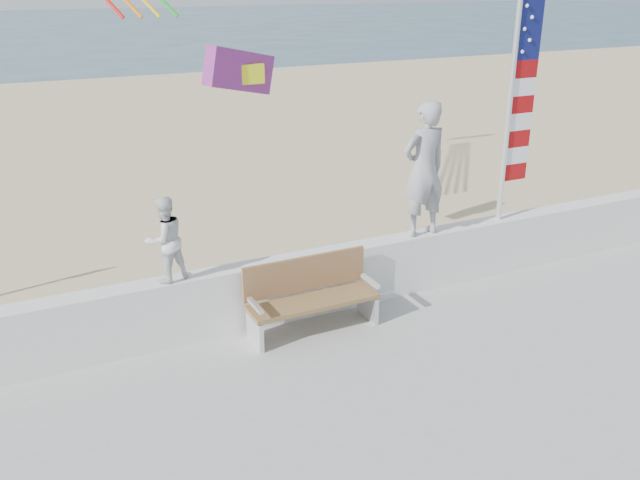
# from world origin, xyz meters

# --- Properties ---
(ground) EXTENTS (220.00, 220.00, 0.00)m
(ground) POSITION_xyz_m (0.00, 0.00, 0.00)
(ground) COLOR #315262
(ground) RESTS_ON ground
(sand) EXTENTS (90.00, 40.00, 0.08)m
(sand) POSITION_xyz_m (0.00, 9.00, 0.04)
(sand) COLOR #CAB887
(sand) RESTS_ON ground
(seawall) EXTENTS (30.00, 0.35, 0.90)m
(seawall) POSITION_xyz_m (0.00, 2.00, 0.63)
(seawall) COLOR white
(seawall) RESTS_ON boardwalk
(adult) EXTENTS (0.76, 0.53, 2.02)m
(adult) POSITION_xyz_m (1.99, 2.00, 2.09)
(adult) COLOR gray
(adult) RESTS_ON seawall
(child) EXTENTS (0.65, 0.57, 1.12)m
(child) POSITION_xyz_m (-1.87, 2.00, 1.64)
(child) COLOR silver
(child) RESTS_ON seawall
(bench) EXTENTS (1.80, 0.57, 1.00)m
(bench) POSITION_xyz_m (-0.07, 1.55, 0.69)
(bench) COLOR olive
(bench) RESTS_ON boardwalk
(flag) EXTENTS (0.50, 0.08, 3.50)m
(flag) POSITION_xyz_m (3.60, 2.00, 2.99)
(flag) COLOR white
(flag) RESTS_ON seawall
(parafoil_kite) EXTENTS (1.16, 0.56, 0.77)m
(parafoil_kite) POSITION_xyz_m (-0.17, 3.71, 3.42)
(parafoil_kite) COLOR red
(parafoil_kite) RESTS_ON ground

